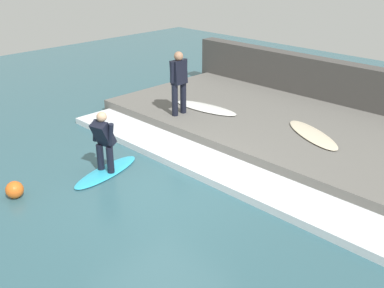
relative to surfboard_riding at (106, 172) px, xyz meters
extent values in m
plane|color=#335B66|center=(0.33, -1.34, -0.03)|extent=(28.00, 28.00, 0.00)
cube|color=#66635E|center=(4.47, -1.34, 0.15)|extent=(4.40, 9.19, 0.36)
cube|color=#474442|center=(6.92, -1.34, 0.72)|extent=(0.50, 9.65, 1.51)
cube|color=silver|center=(1.71, -1.34, 0.05)|extent=(1.12, 8.73, 0.16)
ellipsoid|color=#2DADD1|center=(0.00, 0.00, 0.00)|extent=(1.89, 0.92, 0.06)
cylinder|color=black|center=(-0.03, 0.14, 0.32)|extent=(0.15, 0.15, 0.57)
cylinder|color=black|center=(0.03, -0.14, 0.32)|extent=(0.15, 0.15, 0.57)
cube|color=black|center=(0.00, 0.00, 0.88)|extent=(0.50, 0.45, 0.60)
sphere|color=tan|center=(0.00, 0.00, 1.26)|extent=(0.21, 0.21, 0.21)
cylinder|color=black|center=(-0.05, 0.20, 0.91)|extent=(0.11, 0.20, 0.50)
cylinder|color=black|center=(0.05, -0.20, 0.91)|extent=(0.11, 0.20, 0.50)
cylinder|color=black|center=(3.14, 0.84, 0.75)|extent=(0.16, 0.16, 0.84)
cylinder|color=black|center=(2.83, 0.84, 0.75)|extent=(0.16, 0.16, 0.84)
cube|color=black|center=(2.99, 0.84, 1.48)|extent=(0.40, 0.27, 0.63)
sphere|color=#A87A5B|center=(2.99, 0.84, 1.89)|extent=(0.24, 0.24, 0.24)
cylinder|color=black|center=(3.21, 0.84, 1.51)|extent=(0.12, 0.13, 0.55)
cylinder|color=black|center=(2.76, 0.84, 1.51)|extent=(0.12, 0.13, 0.55)
ellipsoid|color=white|center=(3.78, 0.61, 0.36)|extent=(0.83, 2.01, 0.06)
ellipsoid|color=beige|center=(4.16, -2.49, 0.36)|extent=(1.44, 1.97, 0.06)
sphere|color=orange|center=(-1.84, 0.40, 0.14)|extent=(0.34, 0.34, 0.34)
camera|label=1|loc=(-4.81, -7.34, 4.44)|focal=42.00mm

